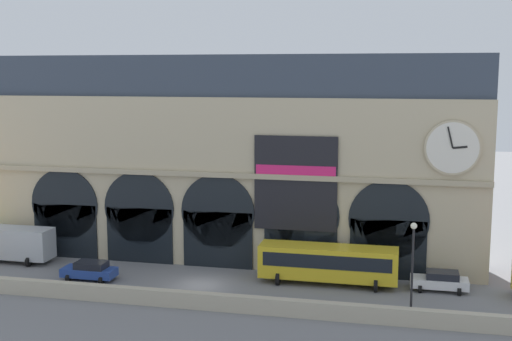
# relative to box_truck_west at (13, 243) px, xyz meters

# --- Properties ---
(ground_plane) EXTENTS (200.00, 200.00, 0.00)m
(ground_plane) POSITION_rel_box_truck_west_xyz_m (18.39, -2.58, -1.70)
(ground_plane) COLOR slate
(quay_parapet_wall) EXTENTS (90.00, 0.70, 1.20)m
(quay_parapet_wall) POSITION_rel_box_truck_west_xyz_m (18.39, -7.71, -1.10)
(quay_parapet_wall) COLOR #B2A891
(quay_parapet_wall) RESTS_ON ground
(station_building) EXTENTS (44.81, 5.35, 18.32)m
(station_building) POSITION_rel_box_truck_west_xyz_m (18.43, 4.88, 7.19)
(station_building) COLOR #BCAD8C
(station_building) RESTS_ON ground
(box_truck_west) EXTENTS (7.50, 2.91, 3.12)m
(box_truck_west) POSITION_rel_box_truck_west_xyz_m (0.00, 0.00, 0.00)
(box_truck_west) COLOR #2D7A42
(box_truck_west) RESTS_ON ground
(car_midwest) EXTENTS (4.40, 2.22, 1.55)m
(car_midwest) POSITION_rel_box_truck_west_xyz_m (9.12, -3.32, -0.90)
(car_midwest) COLOR #28479E
(car_midwest) RESTS_ON ground
(bus_mideast) EXTENTS (11.00, 3.25, 3.10)m
(bus_mideast) POSITION_rel_box_truck_west_xyz_m (28.24, -0.10, 0.08)
(bus_mideast) COLOR gold
(bus_mideast) RESTS_ON ground
(car_east) EXTENTS (4.40, 2.22, 1.55)m
(car_east) POSITION_rel_box_truck_west_xyz_m (36.94, 0.21, -0.90)
(car_east) COLOR white
(car_east) RESTS_ON ground
(street_lamp_quayside) EXTENTS (0.44, 0.44, 6.90)m
(street_lamp_quayside) POSITION_rel_box_truck_west_xyz_m (34.69, -6.91, 2.71)
(street_lamp_quayside) COLOR black
(street_lamp_quayside) RESTS_ON ground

